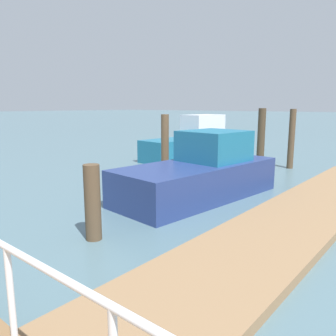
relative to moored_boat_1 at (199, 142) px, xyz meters
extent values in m
cube|color=#93704C|center=(-6.62, -7.52, -0.67)|extent=(14.14, 2.00, 0.18)
cylinder|color=white|center=(-13.34, -7.19, 0.16)|extent=(0.06, 0.06, 1.05)
cylinder|color=white|center=(-13.34, -8.56, 0.69)|extent=(0.06, 27.43, 0.06)
cylinder|color=brown|center=(-10.57, -4.75, 0.00)|extent=(0.32, 0.32, 1.53)
cylinder|color=brown|center=(-5.53, -2.35, 0.42)|extent=(0.27, 0.27, 2.35)
cylinder|color=brown|center=(-0.25, -4.90, 0.50)|extent=(0.26, 0.26, 2.52)
cylinder|color=#473826|center=(-0.19, -3.51, 0.51)|extent=(0.33, 0.33, 2.54)
cube|color=#1E6B8C|center=(-0.08, 0.01, -0.23)|extent=(6.97, 2.28, 1.05)
cube|color=white|center=(0.29, -0.03, 0.86)|extent=(2.29, 1.49, 1.13)
cube|color=navy|center=(-6.65, -4.55, -0.25)|extent=(5.35, 2.59, 1.01)
cube|color=#1E6B8C|center=(-5.93, -4.62, 0.70)|extent=(1.94, 1.83, 0.90)
camera|label=1|loc=(-14.55, -10.00, 1.89)|focal=36.08mm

